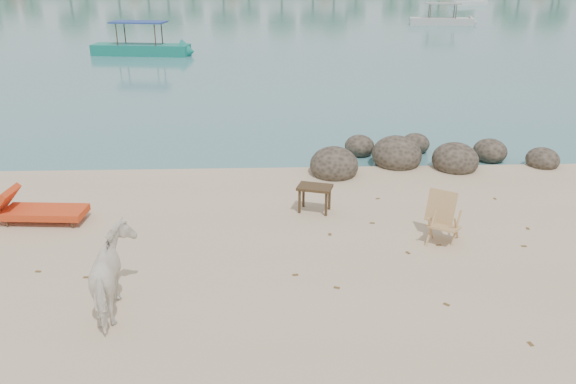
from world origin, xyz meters
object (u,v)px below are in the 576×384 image
(side_table, at_px, (315,200))
(deck_chair, at_px, (444,221))
(boat_near, at_px, (139,27))
(lounge_chair, at_px, (44,209))
(cow, at_px, (115,276))
(boulders, at_px, (412,158))

(side_table, bearing_deg, deck_chair, -15.31)
(boat_near, bearing_deg, lounge_chair, -74.86)
(cow, distance_m, boat_near, 26.03)
(cow, relative_size, side_table, 2.07)
(boulders, height_order, boat_near, boat_near)
(side_table, relative_size, lounge_chair, 0.35)
(cow, xyz_separation_m, boat_near, (-4.83, 25.57, 0.89))
(boat_near, bearing_deg, deck_chair, -57.94)
(cow, height_order, side_table, cow)
(boulders, bearing_deg, deck_chair, -96.47)
(cow, bearing_deg, side_table, -142.45)
(boulders, height_order, cow, cow)
(cow, relative_size, boat_near, 0.23)
(deck_chair, bearing_deg, boulders, 118.09)
(cow, distance_m, deck_chair, 5.83)
(boulders, bearing_deg, boat_near, 119.31)
(boulders, distance_m, side_table, 3.98)
(boulders, relative_size, cow, 4.47)
(boulders, distance_m, lounge_chair, 8.76)
(side_table, bearing_deg, boulders, 63.98)
(deck_chair, relative_size, boat_near, 0.15)
(boulders, bearing_deg, lounge_chair, -158.83)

